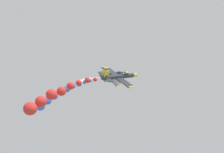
{
  "coord_description": "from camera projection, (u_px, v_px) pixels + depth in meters",
  "views": [
    {
      "loc": [
        66.14,
        -58.46,
        84.38
      ],
      "look_at": [
        0.0,
        0.0,
        74.69
      ],
      "focal_mm": 36.09,
      "sensor_mm": 36.0,
      "label": 1
    }
  ],
  "objects": [
    {
      "name": "airplane_lead",
      "position": [
        110.0,
        77.0,
        126.78
      ],
      "size": [
        8.32,
        10.35,
        5.34
      ],
      "rotation": [
        0.0,
        0.55,
        0.0
      ],
      "color": "#23282D"
    },
    {
      "name": "airplane_left_inner",
      "position": [
        110.0,
        77.0,
        111.38
      ],
      "size": [
        8.77,
        10.35,
        4.48
      ],
      "rotation": [
        0.0,
        0.45,
        0.0
      ],
      "color": "#23282D"
    },
    {
      "name": "smoke_trail_left_inner",
      "position": [
        83.0,
        81.0,
        100.45
      ],
      "size": [
        2.82,
        13.98,
        3.03
      ],
      "color": "white"
    },
    {
      "name": "airplane_right_inner",
      "position": [
        111.0,
        77.0,
        95.15
      ],
      "size": [
        8.6,
        10.35,
        4.82
      ],
      "rotation": [
        0.0,
        0.49,
        0.0
      ],
      "color": "#23282D"
    },
    {
      "name": "airplane_left_outer",
      "position": [
        112.0,
        77.0,
        80.92
      ],
      "size": [
        8.07,
        10.35,
        5.73
      ],
      "rotation": [
        0.0,
        0.6,
        0.0
      ],
      "color": "#23282D"
    },
    {
      "name": "smoke_trail_left_outer",
      "position": [
        56.0,
        96.0,
        65.62
      ],
      "size": [
        3.45,
        22.28,
        7.4
      ],
      "color": "blue"
    },
    {
      "name": "airplane_right_outer",
      "position": [
        114.0,
        74.0,
        66.23
      ],
      "size": [
        8.77,
        10.35,
        4.46
      ],
      "rotation": [
        0.0,
        0.45,
        0.0
      ],
      "color": "#23282D"
    },
    {
      "name": "airplane_trailing",
      "position": [
        120.0,
        76.0,
        52.45
      ],
      "size": [
        8.89,
        10.35,
        4.19
      ],
      "rotation": [
        0.0,
        0.42,
        0.0
      ],
      "color": "#23282D"
    },
    {
      "name": "smoke_trail_trailing",
      "position": [
        50.0,
        97.0,
        41.07
      ],
      "size": [
        2.39,
        15.81,
        5.65
      ],
      "color": "red"
    }
  ]
}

